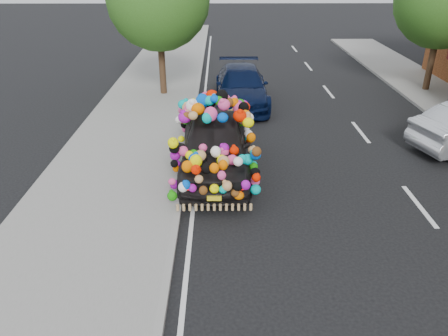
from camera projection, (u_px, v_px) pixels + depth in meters
name	position (u px, v px, depth m)	size (l,w,h in m)	color
ground	(274.00, 207.00, 10.78)	(100.00, 100.00, 0.00)	black
sidewalk	(100.00, 205.00, 10.71)	(4.00, 60.00, 0.12)	gray
kerb	(179.00, 205.00, 10.73)	(0.15, 60.00, 0.13)	gray
lane_markings	(419.00, 206.00, 10.81)	(6.00, 50.00, 0.01)	silver
tree_far_b	(444.00, 0.00, 18.11)	(4.00, 4.00, 5.90)	#332114
plush_art_car	(215.00, 133.00, 12.04)	(2.29, 4.96, 2.27)	black
navy_sedan	(241.00, 86.00, 17.88)	(2.07, 5.10, 1.48)	black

